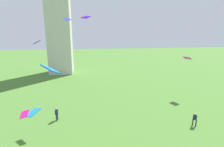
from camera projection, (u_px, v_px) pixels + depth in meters
person_1 at (195, 119)px, 22.42m from camera, size 0.52×0.50×1.76m
person_2 at (57, 113)px, 23.78m from camera, size 0.36×0.56×1.83m
kite_flying_0 at (37, 42)px, 29.54m from camera, size 1.35×1.41×0.77m
kite_flying_2 at (86, 17)px, 24.21m from camera, size 1.47×1.51×0.50m
kite_flying_3 at (67, 19)px, 18.44m from camera, size 0.88×0.89×0.44m
kite_flying_4 at (51, 70)px, 14.30m from camera, size 1.46×1.94×1.09m
kite_flying_5 at (187, 58)px, 32.06m from camera, size 1.41×1.66×0.57m
kite_flying_6 at (33, 113)px, 18.24m from camera, size 1.61×1.81×0.59m
kite_flying_7 at (25, 114)px, 15.19m from camera, size 0.73×0.97×0.44m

